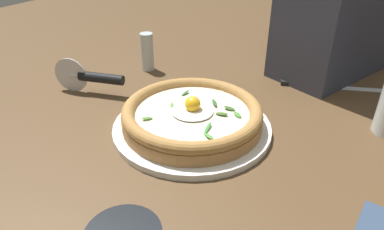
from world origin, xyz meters
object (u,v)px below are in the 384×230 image
object	(u,v)px
pizza	(192,115)
pepper_shaker	(147,52)
pizza_cutter	(92,78)
table_knife	(317,85)

from	to	relation	value
pizza	pepper_shaker	xyz separation A→B (m)	(0.25, -0.18, 0.01)
pizza_cutter	pizza	bearing A→B (deg)	179.05
table_knife	pepper_shaker	size ratio (longest dim) A/B	2.35
pizza	pizza_cutter	xyz separation A→B (m)	(0.27, -0.00, 0.01)
pizza_cutter	table_knife	size ratio (longest dim) A/B	0.71
pizza_cutter	pepper_shaker	size ratio (longest dim) A/B	1.66
table_knife	pepper_shaker	world-z (taller)	pepper_shaker
pizza	pizza_cutter	world-z (taller)	pizza_cutter
pizza	pepper_shaker	distance (m)	0.31
table_knife	pizza_cutter	bearing A→B (deg)	37.21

